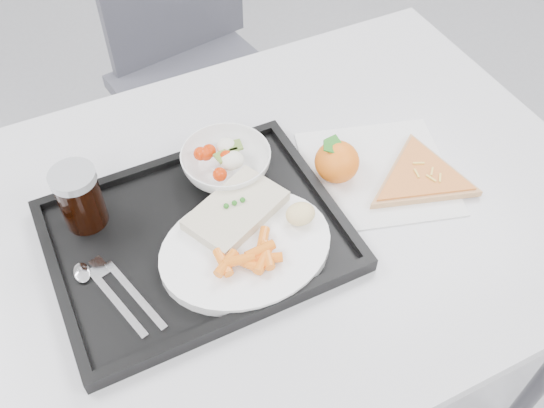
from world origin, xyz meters
name	(u,v)px	position (x,y,z in m)	size (l,w,h in m)	color
table	(250,240)	(0.00, 0.30, 0.68)	(1.20, 0.80, 0.75)	silver
chair	(192,50)	(0.17, 1.06, 0.54)	(0.48, 0.48, 0.93)	#3C3D45
tray	(197,237)	(-0.09, 0.29, 0.76)	(0.45, 0.35, 0.03)	black
dinner_plate	(246,249)	(-0.04, 0.22, 0.77)	(0.27, 0.27, 0.02)	white
fish_fillet	(236,210)	(-0.03, 0.29, 0.79)	(0.18, 0.15, 0.03)	beige
bread_roll	(300,214)	(0.06, 0.23, 0.80)	(0.06, 0.05, 0.03)	tan
salad_bowl	(226,163)	(0.00, 0.39, 0.79)	(0.15, 0.15, 0.05)	white
cola_glass	(80,197)	(-0.24, 0.40, 0.82)	(0.07, 0.07, 0.11)	black
cutlery	(109,287)	(-0.25, 0.26, 0.77)	(0.10, 0.17, 0.01)	silver
napkin	(377,173)	(0.24, 0.29, 0.75)	(0.31, 0.30, 0.00)	silver
tangerine	(337,162)	(0.17, 0.32, 0.79)	(0.10, 0.10, 0.07)	orange
pizza_slice	(421,177)	(0.30, 0.24, 0.76)	(0.26, 0.26, 0.02)	tan
carrot_pile	(251,257)	(-0.04, 0.19, 0.80)	(0.11, 0.08, 0.02)	orange
salad_contents	(223,157)	(0.00, 0.40, 0.80)	(0.08, 0.09, 0.03)	#BE2804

